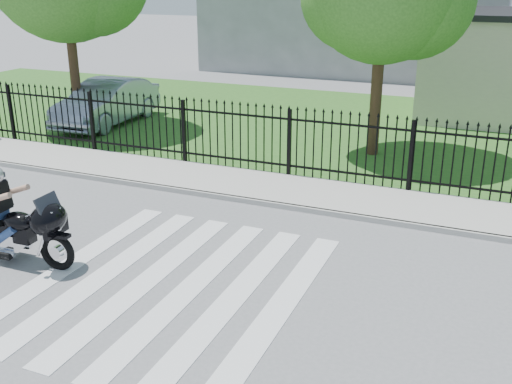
% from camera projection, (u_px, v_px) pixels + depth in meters
% --- Properties ---
extents(ground, '(120.00, 120.00, 0.00)m').
position_uv_depth(ground, '(169.00, 284.00, 10.10)').
color(ground, slate).
rests_on(ground, ground).
extents(crosswalk, '(5.00, 5.50, 0.01)m').
position_uv_depth(crosswalk, '(169.00, 284.00, 10.10)').
color(crosswalk, silver).
rests_on(crosswalk, ground).
extents(sidewalk, '(40.00, 2.00, 0.12)m').
position_uv_depth(sidewalk, '(275.00, 189.00, 14.42)').
color(sidewalk, '#ADAAA3').
rests_on(sidewalk, ground).
extents(curb, '(40.00, 0.12, 0.12)m').
position_uv_depth(curb, '(259.00, 202.00, 13.55)').
color(curb, '#ADAAA3').
rests_on(curb, ground).
extents(grass_strip, '(40.00, 12.00, 0.02)m').
position_uv_depth(grass_strip, '(348.00, 126.00, 20.50)').
color(grass_strip, '#295B1F').
rests_on(grass_strip, ground).
extents(iron_fence, '(26.00, 0.04, 1.80)m').
position_uv_depth(iron_fence, '(289.00, 144.00, 14.99)').
color(iron_fence, black).
rests_on(iron_fence, ground).
extents(motorcycle_rider, '(2.74, 0.84, 1.81)m').
position_uv_depth(motorcycle_rider, '(5.00, 222.00, 10.74)').
color(motorcycle_rider, black).
rests_on(motorcycle_rider, ground).
extents(parked_car, '(1.80, 4.66, 1.52)m').
position_uv_depth(parked_car, '(107.00, 102.00, 20.49)').
color(parked_car, '#8B97AF').
rests_on(parked_car, grass_strip).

